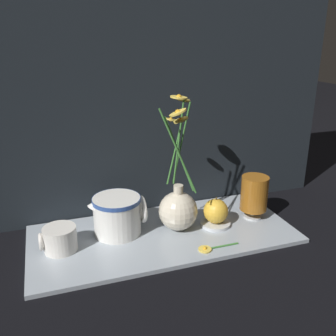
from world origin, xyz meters
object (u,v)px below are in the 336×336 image
ceramic_pitcher (118,214)px  yellow_mug (59,238)px  vase_with_flowers (178,207)px  orange_fruit (216,211)px  tea_glass (255,194)px

ceramic_pitcher → yellow_mug: bearing=-167.2°
vase_with_flowers → yellow_mug: bearing=-179.1°
ceramic_pitcher → orange_fruit: size_ratio=1.98×
orange_fruit → yellow_mug: bearing=178.5°
vase_with_flowers → orange_fruit: size_ratio=4.79×
vase_with_flowers → orange_fruit: (0.12, -0.02, -0.02)m
ceramic_pitcher → orange_fruit: ceramic_pitcher is taller
vase_with_flowers → tea_glass: vase_with_flowers is taller
vase_with_flowers → ceramic_pitcher: bearing=169.2°
vase_with_flowers → orange_fruit: bearing=-8.3°
yellow_mug → tea_glass: size_ratio=0.72×
vase_with_flowers → ceramic_pitcher: 0.18m
tea_glass → orange_fruit: (-0.13, -0.01, -0.03)m
ceramic_pitcher → tea_glass: tea_glass is taller
vase_with_flowers → tea_glass: bearing=-2.5°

